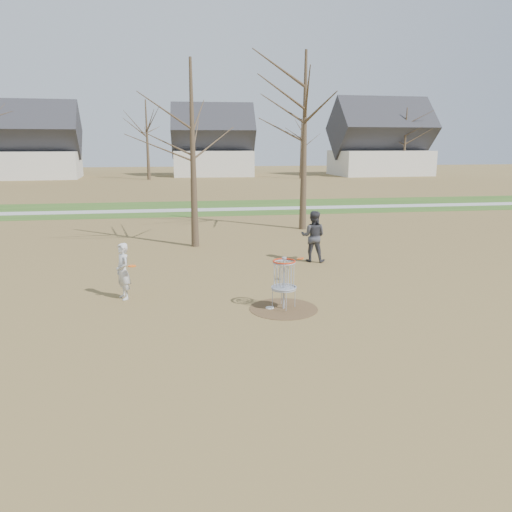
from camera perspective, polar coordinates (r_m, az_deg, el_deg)
The scene contains 11 objects.
ground at distance 13.16m, azimuth 3.17°, elevation -6.04°, with size 160.00×160.00×0.00m, color brown.
green_band at distance 33.55m, azimuth -4.27°, elevation 5.54°, with size 160.00×8.00×0.01m, color #2D5119.
footpath at distance 32.56m, azimuth -4.13°, elevation 5.34°, with size 160.00×1.50×0.01m, color #9E9E99.
dirt_circle at distance 13.16m, azimuth 3.17°, elevation -6.02°, with size 1.80×1.80×0.01m, color #47331E.
player_standing at distance 14.24m, azimuth -14.96°, elevation -1.69°, with size 0.58×0.38×1.58m, color silver.
player_throwing at distance 18.22m, azimuth 6.56°, elevation 2.25°, with size 0.91×0.71×1.86m, color #38383E.
disc_grounded at distance 13.17m, azimuth 1.59°, elevation -5.93°, with size 0.22×0.22×0.02m, color silver.
discs_in_play at distance 14.46m, azimuth -3.51°, elevation -0.67°, with size 5.16×1.31×0.27m.
disc_golf_basket at distance 12.90m, azimuth 3.22°, elevation -2.20°, with size 0.64×0.64×1.35m.
bare_trees at distance 48.18m, azimuth -3.67°, elevation 14.13°, with size 52.62×44.98×9.00m.
houses_row at distance 65.11m, azimuth -2.74°, elevation 12.20°, with size 56.51×10.01×7.26m.
Camera 1 is at (-2.62, -12.18, 4.26)m, focal length 35.00 mm.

